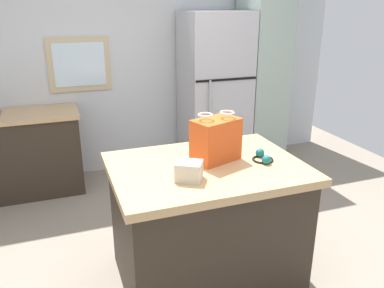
# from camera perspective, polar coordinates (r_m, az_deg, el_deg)

# --- Properties ---
(ground) EXTENTS (6.44, 6.44, 0.00)m
(ground) POSITION_cam_1_polar(r_m,az_deg,el_deg) (3.11, 1.12, -19.26)
(ground) COLOR gray
(back_wall) EXTENTS (5.37, 0.13, 2.68)m
(back_wall) POSITION_cam_1_polar(r_m,az_deg,el_deg) (4.76, -9.46, 12.13)
(back_wall) COLOR silver
(back_wall) RESTS_ON ground
(kitchen_island) EXTENTS (1.31, 0.97, 0.92)m
(kitchen_island) POSITION_cam_1_polar(r_m,az_deg,el_deg) (2.89, 2.07, -11.40)
(kitchen_island) COLOR #33281E
(kitchen_island) RESTS_ON ground
(refrigerator) EXTENTS (0.74, 0.70, 1.88)m
(refrigerator) POSITION_cam_1_polar(r_m,az_deg,el_deg) (4.72, 3.29, 7.37)
(refrigerator) COLOR #B7B7BC
(refrigerator) RESTS_ON ground
(tall_cabinet) EXTENTS (0.48, 0.62, 2.24)m
(tall_cabinet) POSITION_cam_1_polar(r_m,az_deg,el_deg) (4.96, 10.13, 9.80)
(tall_cabinet) COLOR #9EB2A8
(tall_cabinet) RESTS_ON ground
(sink_counter) EXTENTS (1.49, 0.62, 1.08)m
(sink_counter) POSITION_cam_1_polar(r_m,az_deg,el_deg) (4.56, -25.25, -1.40)
(sink_counter) COLOR #33281E
(sink_counter) RESTS_ON ground
(shopping_bag) EXTENTS (0.37, 0.29, 0.34)m
(shopping_bag) POSITION_cam_1_polar(r_m,az_deg,el_deg) (2.71, 3.50, 0.65)
(shopping_bag) COLOR #DB511E
(shopping_bag) RESTS_ON kitchen_island
(small_box) EXTENTS (0.21, 0.20, 0.12)m
(small_box) POSITION_cam_1_polar(r_m,az_deg,el_deg) (2.43, -0.44, -3.97)
(small_box) COLOR beige
(small_box) RESTS_ON kitchen_island
(bottle) EXTENTS (0.06, 0.06, 0.21)m
(bottle) POSITION_cam_1_polar(r_m,az_deg,el_deg) (2.99, 3.02, 1.39)
(bottle) COLOR white
(bottle) RESTS_ON kitchen_island
(ear_defenders) EXTENTS (0.18, 0.20, 0.06)m
(ear_defenders) POSITION_cam_1_polar(r_m,az_deg,el_deg) (2.79, 10.32, -1.93)
(ear_defenders) COLOR black
(ear_defenders) RESTS_ON kitchen_island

